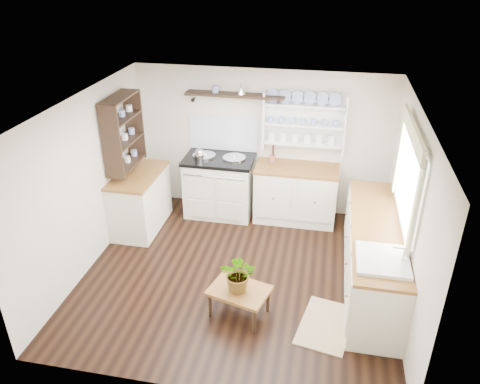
# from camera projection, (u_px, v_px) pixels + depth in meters

# --- Properties ---
(floor) EXTENTS (4.00, 3.80, 0.01)m
(floor) POSITION_uv_depth(u_px,v_px,m) (238.00, 274.00, 6.23)
(floor) COLOR black
(floor) RESTS_ON ground
(wall_back) EXTENTS (4.00, 0.02, 2.30)m
(wall_back) POSITION_uv_depth(u_px,v_px,m) (262.00, 142.00, 7.36)
(wall_back) COLOR beige
(wall_back) RESTS_ON ground
(wall_right) EXTENTS (0.02, 3.80, 2.30)m
(wall_right) POSITION_uv_depth(u_px,v_px,m) (408.00, 214.00, 5.36)
(wall_right) COLOR beige
(wall_right) RESTS_ON ground
(wall_left) EXTENTS (0.02, 3.80, 2.30)m
(wall_left) POSITION_uv_depth(u_px,v_px,m) (86.00, 184.00, 6.05)
(wall_left) COLOR beige
(wall_left) RESTS_ON ground
(ceiling) EXTENTS (4.00, 3.80, 0.01)m
(ceiling) POSITION_uv_depth(u_px,v_px,m) (237.00, 106.00, 5.17)
(ceiling) COLOR white
(ceiling) RESTS_ON wall_back
(window) EXTENTS (0.08, 1.55, 1.22)m
(window) POSITION_uv_depth(u_px,v_px,m) (408.00, 175.00, 5.31)
(window) COLOR white
(window) RESTS_ON wall_right
(aga_cooker) EXTENTS (1.09, 0.75, 1.00)m
(aga_cooker) POSITION_uv_depth(u_px,v_px,m) (220.00, 185.00, 7.48)
(aga_cooker) COLOR beige
(aga_cooker) RESTS_ON floor
(back_cabinets) EXTENTS (1.27, 0.63, 0.90)m
(back_cabinets) POSITION_uv_depth(u_px,v_px,m) (296.00, 193.00, 7.31)
(back_cabinets) COLOR white
(back_cabinets) RESTS_ON floor
(right_cabinets) EXTENTS (0.62, 2.43, 0.90)m
(right_cabinets) POSITION_uv_depth(u_px,v_px,m) (373.00, 255.00, 5.81)
(right_cabinets) COLOR white
(right_cabinets) RESTS_ON floor
(belfast_sink) EXTENTS (0.55, 0.60, 0.45)m
(belfast_sink) POSITION_uv_depth(u_px,v_px,m) (381.00, 269.00, 5.00)
(belfast_sink) COLOR white
(belfast_sink) RESTS_ON right_cabinets
(left_cabinets) EXTENTS (0.62, 1.13, 0.90)m
(left_cabinets) POSITION_uv_depth(u_px,v_px,m) (140.00, 200.00, 7.10)
(left_cabinets) COLOR white
(left_cabinets) RESTS_ON floor
(plate_rack) EXTENTS (1.20, 0.22, 0.90)m
(plate_rack) POSITION_uv_depth(u_px,v_px,m) (305.00, 121.00, 7.03)
(plate_rack) COLOR white
(plate_rack) RESTS_ON wall_back
(high_shelf) EXTENTS (1.50, 0.29, 0.16)m
(high_shelf) POSITION_uv_depth(u_px,v_px,m) (235.00, 95.00, 6.97)
(high_shelf) COLOR black
(high_shelf) RESTS_ON wall_back
(left_shelving) EXTENTS (0.28, 0.80, 1.05)m
(left_shelving) POSITION_uv_depth(u_px,v_px,m) (123.00, 132.00, 6.62)
(left_shelving) COLOR black
(left_shelving) RESTS_ON wall_left
(kettle) EXTENTS (0.17, 0.17, 0.21)m
(kettle) POSITION_uv_depth(u_px,v_px,m) (199.00, 155.00, 7.17)
(kettle) COLOR silver
(kettle) RESTS_ON aga_cooker
(utensil_crock) EXTENTS (0.10, 0.10, 0.12)m
(utensil_crock) POSITION_uv_depth(u_px,v_px,m) (272.00, 159.00, 7.21)
(utensil_crock) COLOR #9B5138
(utensil_crock) RESTS_ON back_cabinets
(center_table) EXTENTS (0.77, 0.64, 0.36)m
(center_table) POSITION_uv_depth(u_px,v_px,m) (239.00, 292.00, 5.40)
(center_table) COLOR brown
(center_table) RESTS_ON floor
(potted_plant) EXTENTS (0.42, 0.36, 0.45)m
(potted_plant) POSITION_uv_depth(u_px,v_px,m) (239.00, 273.00, 5.28)
(potted_plant) COLOR #3F7233
(potted_plant) RESTS_ON center_table
(floor_rug) EXTENTS (0.70, 0.94, 0.02)m
(floor_rug) POSITION_uv_depth(u_px,v_px,m) (326.00, 325.00, 5.37)
(floor_rug) COLOR #8A6C50
(floor_rug) RESTS_ON floor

